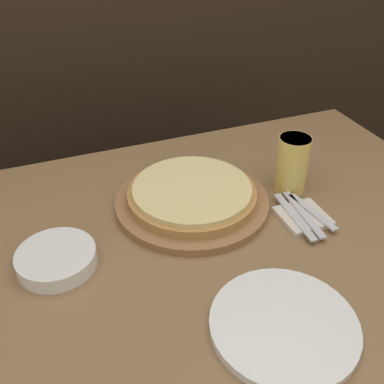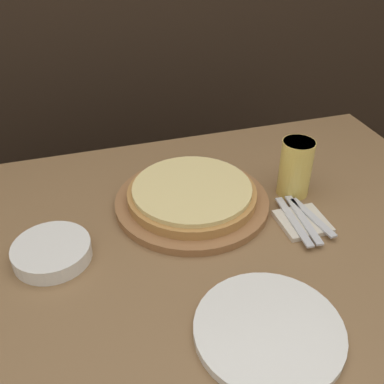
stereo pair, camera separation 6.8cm
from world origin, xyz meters
name	(u,v)px [view 2 (the right image)]	position (x,y,z in m)	size (l,w,h in m)	color
dining_table	(182,344)	(0.00, 0.00, 0.38)	(1.50, 0.94, 0.76)	olive
pizza_on_board	(192,197)	(0.07, 0.12, 0.79)	(0.38, 0.38, 0.06)	#99663D
beer_glass	(296,166)	(0.33, 0.09, 0.84)	(0.08, 0.08, 0.15)	#E5C65B
dinner_plate	(269,330)	(0.08, -0.30, 0.77)	(0.27, 0.27, 0.02)	white
side_bowl	(52,252)	(-0.28, 0.02, 0.78)	(0.17, 0.17, 0.04)	white
napkin_stack	(303,222)	(0.29, -0.03, 0.77)	(0.11, 0.11, 0.01)	beige
fork	(293,221)	(0.27, -0.03, 0.78)	(0.03, 0.19, 0.00)	silver
dinner_knife	(303,219)	(0.29, -0.03, 0.78)	(0.03, 0.19, 0.00)	silver
spoon	(312,217)	(0.32, -0.03, 0.78)	(0.04, 0.16, 0.00)	silver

